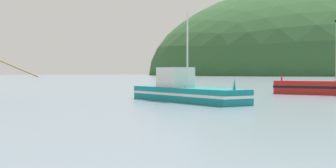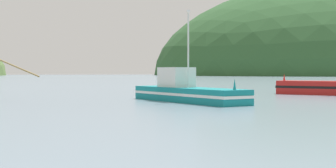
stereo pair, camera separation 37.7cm
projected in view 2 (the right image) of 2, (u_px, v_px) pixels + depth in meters
fishing_boat_teal at (186, 92)px, 35.93m from camera, size 6.34×11.44×6.54m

